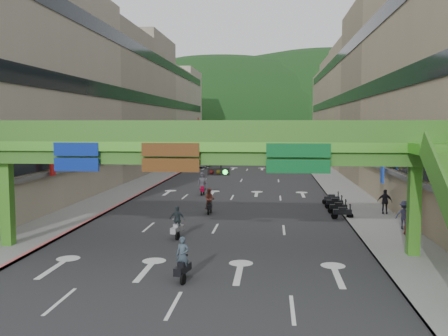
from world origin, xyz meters
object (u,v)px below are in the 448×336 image
(scooter_rider_mid, at_px, (210,201))
(car_silver, at_px, (204,163))
(overpass_near, at_px, (219,157))
(pedestrian_red, at_px, (411,222))
(scooter_rider_near, at_px, (183,261))
(car_yellow, at_px, (271,164))

(scooter_rider_mid, distance_m, car_silver, 40.53)
(overpass_near, relative_size, pedestrian_red, 15.04)
(overpass_near, xyz_separation_m, scooter_rider_near, (-1.13, -4.38, -4.29))
(car_silver, bearing_deg, pedestrian_red, -62.32)
(scooter_rider_mid, distance_m, car_yellow, 39.65)
(overpass_near, height_order, car_silver, overpass_near)
(scooter_rider_near, height_order, pedestrian_red, scooter_rider_near)
(overpass_near, bearing_deg, car_silver, 98.64)
(overpass_near, xyz_separation_m, car_yellow, (2.54, 51.47, -4.54))
(scooter_rider_near, xyz_separation_m, scooter_rider_mid, (-0.87, 16.47, 0.09))
(scooter_rider_near, xyz_separation_m, pedestrian_red, (12.39, 9.82, 0.01))
(scooter_rider_near, bearing_deg, car_silver, 96.86)
(car_silver, bearing_deg, car_yellow, 1.47)
(scooter_rider_near, relative_size, car_silver, 0.44)
(overpass_near, bearing_deg, scooter_rider_near, -104.41)
(overpass_near, distance_m, scooter_rider_near, 6.23)
(scooter_rider_near, relative_size, pedestrian_red, 1.07)
(scooter_rider_mid, xyz_separation_m, car_yellow, (4.54, 39.39, -0.33))
(car_yellow, bearing_deg, overpass_near, -94.03)
(overpass_near, relative_size, car_yellow, 7.13)
(scooter_rider_mid, bearing_deg, car_silver, 98.42)
(car_yellow, xyz_separation_m, pedestrian_red, (8.72, -46.03, 0.26))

